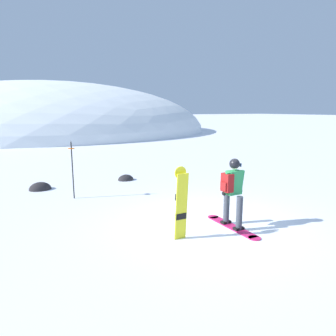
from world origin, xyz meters
TOP-DOWN VIEW (x-y plane):
  - ground_plane at (0.00, 0.00)m, footprint 300.00×300.00m
  - ridge_peak_main at (1.46, 36.78)m, footprint 40.08×36.07m
  - snowboarder_main at (0.27, -0.40)m, footprint 0.64×1.84m
  - spare_snowboard at (-1.18, -0.41)m, footprint 0.28×0.14m
  - piste_marker_near at (-2.61, 4.02)m, footprint 0.20×0.20m
  - rock_dark at (-0.18, 5.71)m, footprint 0.65×0.55m
  - rock_mid at (-3.46, 5.75)m, footprint 0.77×0.66m

SIDE VIEW (x-z plane):
  - ground_plane at x=0.00m, z-range 0.00..0.00m
  - ridge_peak_main at x=1.46m, z-range -6.34..6.34m
  - rock_dark at x=-0.18m, z-range -0.23..0.23m
  - rock_mid at x=-3.46m, z-range -0.27..0.27m
  - spare_snowboard at x=-1.18m, z-range 0.01..1.67m
  - snowboarder_main at x=0.27m, z-range 0.06..1.78m
  - piste_marker_near at x=-2.61m, z-range 0.14..2.04m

